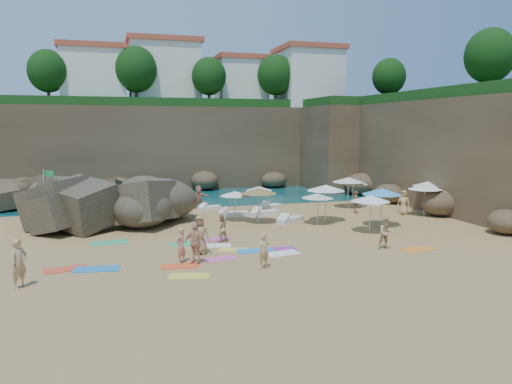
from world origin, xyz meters
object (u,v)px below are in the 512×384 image
object	(u,v)px
parasol_0	(235,194)
person_stand_6	(181,245)
person_stand_3	(356,202)
person_stand_4	(404,202)
parasol_2	(259,189)
lounger_0	(209,208)
flag_pole	(46,189)
rock_outcrop	(113,223)
person_stand_2	(181,199)
person_stand_5	(199,197)
parasol_1	(348,180)
person_stand_0	(19,263)
person_stand_1	(221,228)

from	to	relation	value
parasol_0	person_stand_6	size ratio (longest dim) A/B	1.27
person_stand_3	person_stand_4	world-z (taller)	person_stand_4
parasol_2	lounger_0	world-z (taller)	parasol_2
flag_pole	parasol_2	size ratio (longest dim) A/B	1.75
rock_outcrop	person_stand_2	size ratio (longest dim) A/B	4.68
parasol_0	person_stand_5	distance (m)	5.78
person_stand_4	rock_outcrop	bearing A→B (deg)	-140.78
person_stand_5	person_stand_2	bearing A→B (deg)	-167.50
parasol_2	flag_pole	bearing A→B (deg)	-178.37
flag_pole	parasol_1	distance (m)	20.97
lounger_0	person_stand_5	xyz separation A→B (m)	(-0.66, 0.78, 0.74)
rock_outcrop	person_stand_0	bearing A→B (deg)	-105.72
person_stand_6	rock_outcrop	bearing A→B (deg)	-123.66
person_stand_3	person_stand_2	bearing A→B (deg)	89.03
flag_pole	parasol_0	world-z (taller)	flag_pole
rock_outcrop	person_stand_0	size ratio (longest dim) A/B	4.02
parasol_0	parasol_2	bearing A→B (deg)	47.69
rock_outcrop	person_stand_5	distance (m)	7.45
person_stand_1	person_stand_6	size ratio (longest dim) A/B	0.92
lounger_0	person_stand_4	bearing A→B (deg)	-49.44
flag_pole	person_stand_5	distance (m)	10.71
person_stand_3	parasol_1	bearing A→B (deg)	8.35
rock_outcrop	person_stand_2	world-z (taller)	person_stand_2
lounger_0	person_stand_6	xyz separation A→B (m)	(-4.01, -13.77, 0.68)
person_stand_5	lounger_0	bearing A→B (deg)	-46.57
person_stand_4	lounger_0	bearing A→B (deg)	-158.01
lounger_0	parasol_2	bearing A→B (deg)	-58.09
person_stand_0	person_stand_1	world-z (taller)	person_stand_0
parasol_0	person_stand_6	distance (m)	10.26
parasol_0	person_stand_2	bearing A→B (deg)	117.89
person_stand_4	person_stand_5	xyz separation A→B (m)	(-13.23, 6.56, 0.02)
rock_outcrop	parasol_0	size ratio (longest dim) A/B	3.72
person_stand_6	person_stand_1	bearing A→B (deg)	-175.95
rock_outcrop	parasol_2	distance (m)	10.26
parasol_0	person_stand_4	size ratio (longest dim) A/B	1.20
person_stand_2	person_stand_6	world-z (taller)	person_stand_2
parasol_2	person_stand_2	bearing A→B (deg)	153.08
person_stand_1	person_stand_0	bearing A→B (deg)	20.33
rock_outcrop	flag_pole	bearing A→B (deg)	169.17
person_stand_5	parasol_2	bearing A→B (deg)	-33.52
flag_pole	lounger_0	xyz separation A→B (m)	(10.77, 2.49, -2.07)
person_stand_1	parasol_1	bearing A→B (deg)	-154.70
parasol_0	lounger_0	distance (m)	5.08
parasol_2	person_stand_1	bearing A→B (deg)	-119.05
parasol_1	person_stand_2	bearing A→B (deg)	168.12
rock_outcrop	person_stand_4	size ratio (longest dim) A/B	4.48
parasol_2	person_stand_0	size ratio (longest dim) A/B	1.03
person_stand_0	person_stand_3	distance (m)	22.90
parasol_2	person_stand_5	distance (m)	4.87
person_stand_1	person_stand_5	distance (m)	11.10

